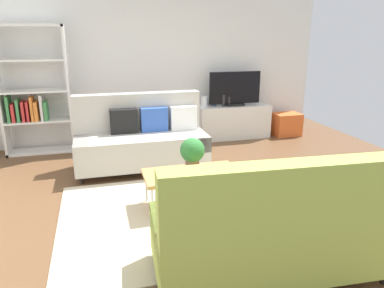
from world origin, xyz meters
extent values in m
plane|color=brown|center=(0.00, 0.00, 0.00)|extent=(7.68, 7.68, 0.00)
cube|color=white|center=(0.00, 2.80, 1.45)|extent=(6.40, 0.12, 2.90)
cube|color=beige|center=(-0.09, -0.35, 0.01)|extent=(2.90, 2.20, 0.01)
cube|color=#B2ADA3|center=(-0.44, 1.20, 0.32)|extent=(1.90, 0.85, 0.44)
cube|color=#B2ADA3|center=(-0.44, 1.52, 0.82)|extent=(1.90, 0.21, 0.56)
cube|color=#B2ADA3|center=(0.41, 1.20, 0.43)|extent=(0.20, 0.84, 0.22)
cube|color=#B2ADA3|center=(-1.29, 1.21, 0.43)|extent=(0.20, 0.84, 0.22)
cylinder|color=black|center=(0.43, 0.86, 0.05)|extent=(0.05, 0.05, 0.10)
cylinder|color=black|center=(-1.31, 0.87, 0.05)|extent=(0.05, 0.05, 0.10)
cylinder|color=black|center=(0.43, 1.54, 0.05)|extent=(0.05, 0.05, 0.10)
cylinder|color=black|center=(-1.31, 1.55, 0.05)|extent=(0.05, 0.05, 0.10)
cube|color=white|center=(0.23, 1.34, 0.72)|extent=(0.40, 0.14, 0.36)
cube|color=#3359B2|center=(-0.22, 1.34, 0.72)|extent=(0.40, 0.14, 0.36)
cube|color=black|center=(-0.67, 1.35, 0.72)|extent=(0.40, 0.14, 0.36)
cube|color=#A3BC4C|center=(0.26, -1.50, 0.32)|extent=(1.95, 0.96, 0.44)
cube|color=#A3BC4C|center=(0.24, -1.81, 0.82)|extent=(1.91, 0.33, 0.56)
cube|color=#A3BC4C|center=(-0.58, -1.44, 0.43)|extent=(0.26, 0.85, 0.22)
cube|color=#A3BC4C|center=(1.11, -1.55, 0.43)|extent=(0.26, 0.85, 0.22)
cylinder|color=black|center=(-0.58, -1.10, 0.05)|extent=(0.05, 0.05, 0.10)
cylinder|color=black|center=(1.15, -1.21, 0.05)|extent=(0.05, 0.05, 0.10)
cylinder|color=black|center=(1.11, -1.89, 0.05)|extent=(0.05, 0.05, 0.10)
cube|color=white|center=(-0.41, -1.59, 0.72)|extent=(0.41, 0.17, 0.36)
cube|color=#B7844C|center=(-0.04, -0.15, 0.40)|extent=(1.10, 0.56, 0.04)
cylinder|color=silver|center=(-0.54, 0.08, 0.19)|extent=(0.02, 0.02, 0.38)
cylinder|color=silver|center=(0.46, 0.08, 0.19)|extent=(0.02, 0.02, 0.38)
cylinder|color=silver|center=(-0.54, -0.38, 0.19)|extent=(0.02, 0.02, 0.38)
cylinder|color=silver|center=(0.46, -0.38, 0.19)|extent=(0.02, 0.02, 0.38)
cube|color=silver|center=(1.51, 2.46, 0.32)|extent=(1.40, 0.44, 0.64)
cube|color=black|center=(1.51, 2.44, 0.66)|extent=(0.36, 0.20, 0.04)
cube|color=black|center=(1.51, 2.44, 0.98)|extent=(1.00, 0.05, 0.60)
cube|color=white|center=(-2.52, 2.48, 1.05)|extent=(0.04, 0.36, 2.10)
cube|color=white|center=(-1.46, 2.48, 1.05)|extent=(0.04, 0.36, 2.10)
cube|color=white|center=(-1.99, 2.48, 2.08)|extent=(1.10, 0.36, 0.04)
cube|color=white|center=(-1.99, 2.48, 0.02)|extent=(1.10, 0.36, 0.04)
cube|color=white|center=(-1.99, 2.48, 0.55)|extent=(1.02, 0.36, 0.03)
cube|color=white|center=(-1.99, 2.48, 1.05)|extent=(1.02, 0.36, 0.03)
cube|color=white|center=(-1.99, 2.48, 1.55)|extent=(1.02, 0.36, 0.03)
cube|color=#3F8C4C|center=(-2.42, 2.48, 0.78)|extent=(0.05, 0.29, 0.42)
cube|color=red|center=(-2.35, 2.48, 0.72)|extent=(0.05, 0.29, 0.30)
cube|color=#3F8C4C|center=(-2.28, 2.48, 0.75)|extent=(0.04, 0.29, 0.37)
cube|color=red|center=(-2.20, 2.48, 0.73)|extent=(0.04, 0.29, 0.33)
cube|color=red|center=(-2.14, 2.48, 0.73)|extent=(0.04, 0.29, 0.33)
cube|color=orange|center=(-2.07, 2.48, 0.77)|extent=(0.04, 0.29, 0.40)
cube|color=orange|center=(-2.01, 2.48, 0.72)|extent=(0.06, 0.29, 0.32)
cube|color=silver|center=(-1.92, 2.48, 0.78)|extent=(0.04, 0.29, 0.43)
cube|color=#3F8C4C|center=(-1.86, 2.48, 0.72)|extent=(0.05, 0.29, 0.31)
cube|color=orange|center=(2.61, 2.36, 0.22)|extent=(0.52, 0.40, 0.44)
cylinder|color=brown|center=(-0.01, -0.10, 0.49)|extent=(0.16, 0.16, 0.14)
sphere|color=#2D7233|center=(-0.01, -0.10, 0.67)|extent=(0.28, 0.28, 0.28)
cube|color=#3359B2|center=(-0.32, -0.22, 0.43)|extent=(0.27, 0.23, 0.03)
cylinder|color=silver|center=(0.93, 2.51, 0.74)|extent=(0.13, 0.13, 0.19)
cylinder|color=#4C72B2|center=(1.12, 2.51, 0.72)|extent=(0.10, 0.10, 0.16)
cylinder|color=#262626|center=(1.28, 2.42, 0.75)|extent=(0.06, 0.06, 0.22)
cylinder|color=#262626|center=(1.39, 2.42, 0.73)|extent=(0.05, 0.05, 0.18)
camera|label=1|loc=(-1.04, -3.86, 1.95)|focal=33.46mm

